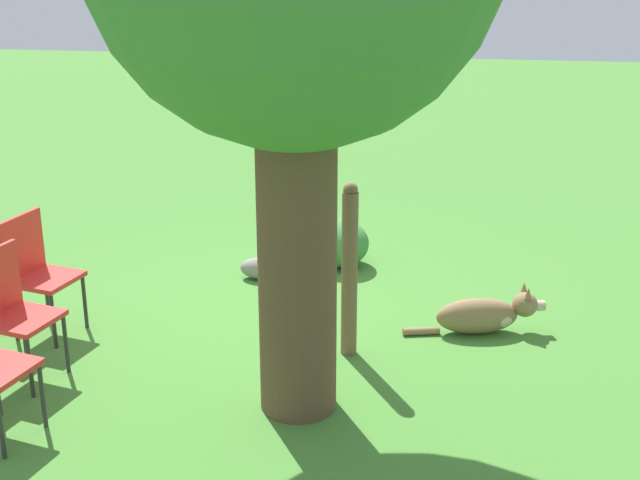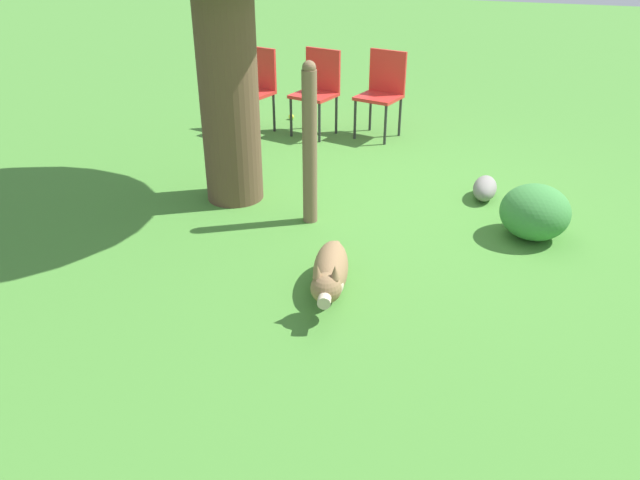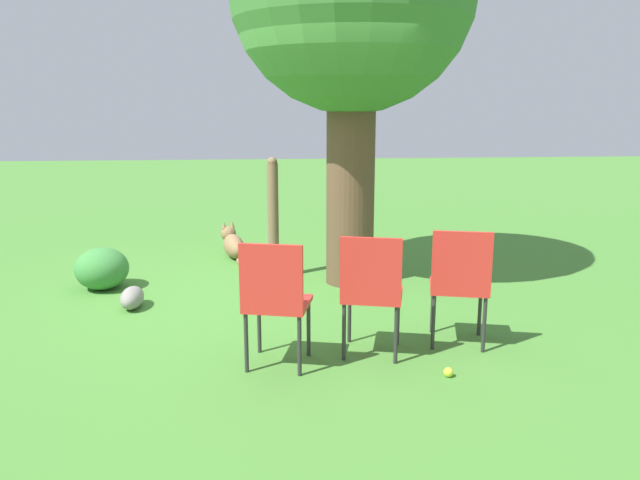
# 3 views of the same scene
# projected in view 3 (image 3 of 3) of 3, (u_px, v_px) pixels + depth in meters

# --- Properties ---
(ground_plane) EXTENTS (30.00, 30.00, 0.00)m
(ground_plane) POSITION_uv_depth(u_px,v_px,m) (271.00, 292.00, 6.26)
(ground_plane) COLOR #478433
(dog) EXTENTS (1.09, 0.39, 0.38)m
(dog) POSITION_uv_depth(u_px,v_px,m) (233.00, 244.00, 7.71)
(dog) COLOR olive
(dog) RESTS_ON ground_plane
(fence_post) EXTENTS (0.12, 0.12, 1.31)m
(fence_post) POSITION_uv_depth(u_px,v_px,m) (273.00, 218.00, 6.65)
(fence_post) COLOR brown
(fence_post) RESTS_ON ground_plane
(red_chair_0) EXTENTS (0.51, 0.53, 0.94)m
(red_chair_0) POSITION_uv_depth(u_px,v_px,m) (275.00, 296.00, 4.36)
(red_chair_0) COLOR red
(red_chair_0) RESTS_ON ground_plane
(red_chair_1) EXTENTS (0.51, 0.53, 0.94)m
(red_chair_1) POSITION_uv_depth(u_px,v_px,m) (372.00, 287.00, 4.56)
(red_chair_1) COLOR red
(red_chair_1) RESTS_ON ground_plane
(red_chair_2) EXTENTS (0.51, 0.53, 0.94)m
(red_chair_2) POSITION_uv_depth(u_px,v_px,m) (460.00, 279.00, 4.77)
(red_chair_2) COLOR red
(red_chair_2) RESTS_ON ground_plane
(tennis_ball) EXTENTS (0.07, 0.07, 0.07)m
(tennis_ball) POSITION_uv_depth(u_px,v_px,m) (448.00, 372.00, 4.33)
(tennis_ball) COLOR #CCE033
(tennis_ball) RESTS_ON ground_plane
(garden_rock) EXTENTS (0.39, 0.20, 0.20)m
(garden_rock) POSITION_uv_depth(u_px,v_px,m) (132.00, 298.00, 5.77)
(garden_rock) COLOR gray
(garden_rock) RESTS_ON ground_plane
(low_shrub) EXTENTS (0.54, 0.54, 0.43)m
(low_shrub) POSITION_uv_depth(u_px,v_px,m) (102.00, 269.00, 6.33)
(low_shrub) COLOR #3D843D
(low_shrub) RESTS_ON ground_plane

